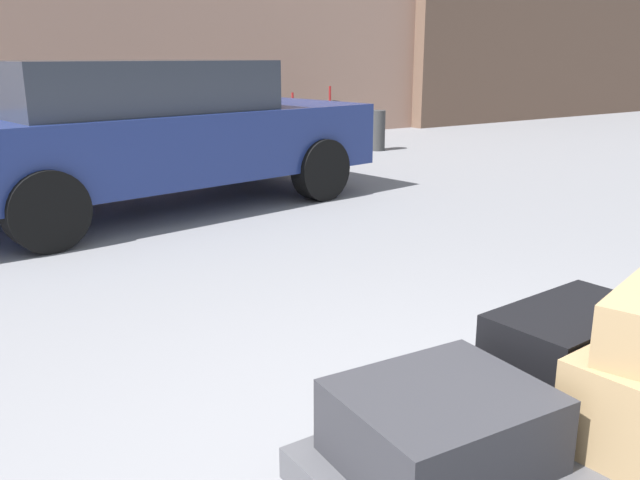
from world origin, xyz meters
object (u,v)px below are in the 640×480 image
object	(u,v)px
suitcase_charcoal_front_left	(441,425)
bollard_kerb_mid	(301,136)
bicycle_leaning	(304,121)
bollard_kerb_near	(209,144)
duffel_bag_black_front_right	(570,350)
bollard_kerb_far	(377,130)
luggage_cart	(539,458)
parked_car	(149,131)

from	to	relation	value
suitcase_charcoal_front_left	bollard_kerb_mid	distance (m)	8.19
bicycle_leaning	bollard_kerb_mid	size ratio (longest dim) A/B	2.61
bollard_kerb_near	suitcase_charcoal_front_left	bearing A→B (deg)	-109.98
bicycle_leaning	duffel_bag_black_front_right	bearing A→B (deg)	-117.34
suitcase_charcoal_front_left	bollard_kerb_far	bearing A→B (deg)	56.26
bollard_kerb_near	bollard_kerb_far	distance (m)	2.92
luggage_cart	bollard_kerb_mid	xyz separation A→B (m)	(3.73, 7.20, 0.04)
suitcase_charcoal_front_left	bollard_kerb_mid	bearing A→B (deg)	64.22
parked_car	bollard_kerb_near	xyz separation A→B (m)	(1.54, 2.00, -0.44)
luggage_cart	bicycle_leaning	size ratio (longest dim) A/B	0.83
parked_car	bollard_kerb_mid	size ratio (longest dim) A/B	7.15
duffel_bag_black_front_right	bollard_kerb_far	size ratio (longest dim) A/B	0.94
parked_car	bollard_kerb_mid	bearing A→B (deg)	33.44
suitcase_charcoal_front_left	bicycle_leaning	distance (m)	9.92
suitcase_charcoal_front_left	bollard_kerb_far	world-z (taller)	bollard_kerb_far
bollard_kerb_far	luggage_cart	bearing A→B (deg)	-125.65
bollard_kerb_mid	parked_car	bearing A→B (deg)	-146.56
bicycle_leaning	bollard_kerb_near	bearing A→B (deg)	-149.89
luggage_cart	bicycle_leaning	distance (m)	9.83
luggage_cart	parked_car	size ratio (longest dim) A/B	0.30
bollard_kerb_mid	bollard_kerb_far	world-z (taller)	same
bollard_kerb_mid	bollard_kerb_far	distance (m)	1.43
duffel_bag_black_front_right	bollard_kerb_far	world-z (taller)	duffel_bag_black_front_right
duffel_bag_black_front_right	bollard_kerb_far	xyz separation A→B (m)	(4.84, 7.05, -0.17)
luggage_cart	bicycle_leaning	world-z (taller)	bicycle_leaning
suitcase_charcoal_front_left	duffel_bag_black_front_right	xyz separation A→B (m)	(0.67, 0.06, 0.04)
bicycle_leaning	bollard_kerb_mid	xyz separation A→B (m)	(-0.98, -1.43, -0.06)
bicycle_leaning	bollard_kerb_near	distance (m)	2.85
bollard_kerb_mid	bollard_kerb_far	xyz separation A→B (m)	(1.43, 0.00, 0.00)
bollard_kerb_near	bollard_kerb_far	bearing A→B (deg)	0.00
parked_car	suitcase_charcoal_front_left	bearing A→B (deg)	-101.55
bicycle_leaning	bollard_kerb_near	world-z (taller)	bicycle_leaning
luggage_cart	parked_car	xyz separation A→B (m)	(0.71, 5.21, 0.49)
luggage_cart	duffel_bag_black_front_right	world-z (taller)	duffel_bag_black_front_right
bollard_kerb_far	suitcase_charcoal_front_left	bearing A→B (deg)	-127.73
duffel_bag_black_front_right	suitcase_charcoal_front_left	bearing A→B (deg)	-178.02
suitcase_charcoal_front_left	parked_car	world-z (taller)	parked_car
bollard_kerb_near	bollard_kerb_mid	world-z (taller)	same
luggage_cart	suitcase_charcoal_front_left	xyz separation A→B (m)	(-0.34, 0.09, 0.18)
luggage_cart	duffel_bag_black_front_right	xyz separation A→B (m)	(0.33, 0.16, 0.22)
bicycle_leaning	bollard_kerb_near	size ratio (longest dim) A/B	2.61
bicycle_leaning	parked_car	bearing A→B (deg)	-139.45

